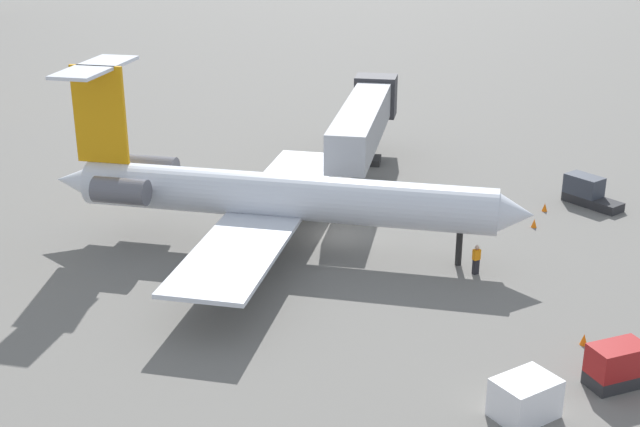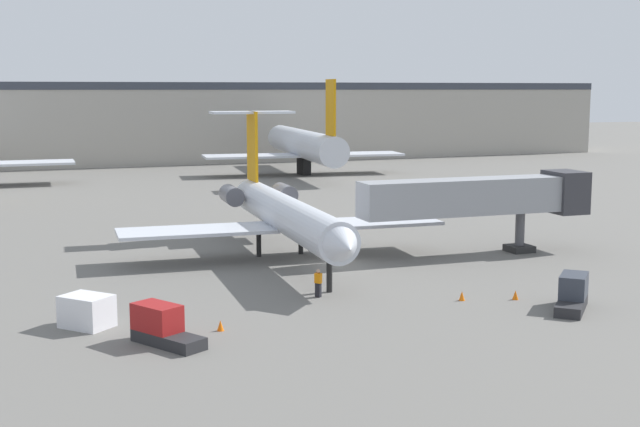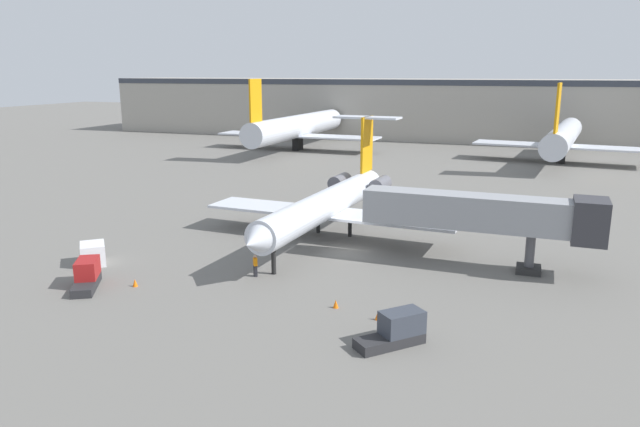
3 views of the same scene
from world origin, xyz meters
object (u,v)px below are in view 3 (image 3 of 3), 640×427
Objects in this scene: ground_crew_marshaller at (255,265)px; cargo_container_uld at (93,254)px; parked_airliner_west_end at (297,127)px; jet_bridge at (494,214)px; traffic_cone_far at (135,283)px; baggage_tug_trailing at (87,275)px; traffic_cone_mid at (336,304)px; parked_airliner_west_mid at (563,137)px; traffic_cone_near at (378,316)px; regional_jet at (330,201)px; baggage_tug_lead at (397,330)px.

ground_crew_marshaller is 13.52m from cargo_container_uld.
jet_bridge is at bearing -56.38° from parked_airliner_west_end.
traffic_cone_far is at bearing -77.03° from parked_airliner_west_end.
baggage_tug_trailing is at bearing -54.12° from cargo_container_uld.
jet_bridge is at bearing 27.28° from baggage_tug_trailing.
traffic_cone_mid is at bearing 4.22° from traffic_cone_far.
parked_airliner_west_mid reaches higher than jet_bridge.
traffic_cone_far is (6.27, -3.15, -0.56)m from cargo_container_uld.
ground_crew_marshaller is 3.07× the size of traffic_cone_near.
parked_airliner_west_mid is (21.78, 56.02, 0.89)m from regional_jet.
baggage_tug_trailing is at bearing -150.03° from ground_crew_marshaller.
baggage_tug_trailing is 7.57× the size of traffic_cone_far.
cargo_container_uld is at bearing -138.25° from regional_jet.
jet_bridge reaches higher than traffic_cone_far.
jet_bridge is 4.32× the size of baggage_tug_trailing.
cargo_container_uld is 7.03m from traffic_cone_far.
traffic_cone_far is (3.17, 1.13, -0.56)m from baggage_tug_trailing.
traffic_cone_far is at bearing -179.48° from traffic_cone_near.
baggage_tug_trailing reaches higher than traffic_cone_far.
traffic_cone_near is 1.00× the size of traffic_cone_far.
baggage_tug_lead reaches higher than traffic_cone_mid.
parked_airliner_west_mid reaches higher than cargo_container_uld.
baggage_tug_lead is at bearing -12.88° from cargo_container_uld.
regional_jet is 12.32m from ground_crew_marshaller.
baggage_tug_lead is at bearing -64.46° from parked_airliner_west_end.
traffic_cone_mid is 79.20m from parked_airliner_west_end.
parked_airliner_west_mid is at bearing 65.35° from baggage_tug_trailing.
regional_jet reaches higher than jet_bridge.
regional_jet is 16.96m from traffic_cone_mid.
traffic_cone_near is at bearing -16.93° from traffic_cone_mid.
cargo_container_uld is 5.54× the size of traffic_cone_far.
cargo_container_uld is 5.54× the size of traffic_cone_mid.
ground_crew_marshaller is 14.49m from baggage_tug_lead.
regional_jet is at bearing -65.49° from parked_airliner_west_end.
jet_bridge is 30.28m from baggage_tug_trailing.
jet_bridge is 0.47× the size of parked_airliner_west_end.
traffic_cone_far is (-14.68, -1.08, 0.00)m from traffic_cone_mid.
parked_airliner_west_mid is (11.23, 75.51, 3.45)m from baggage_tug_lead.
regional_jet is 7.31× the size of baggage_tug_lead.
baggage_tug_trailing is (-12.13, -17.87, -2.56)m from regional_jet.
cargo_container_uld reaches higher than traffic_cone_mid.
parked_airliner_west_mid reaches higher than traffic_cone_mid.
baggage_tug_trailing reaches higher than ground_crew_marshaller.
regional_jet reaches higher than cargo_container_uld.
baggage_tug_lead is at bearing -8.01° from traffic_cone_far.
cargo_container_uld reaches higher than traffic_cone_far.
traffic_cone_mid is 73.56m from parked_airliner_west_mid.
regional_jet is 0.74× the size of parked_airliner_west_end.
cargo_container_uld is (-29.83, -9.50, -3.49)m from jet_bridge.
regional_jet is 9.27× the size of cargo_container_uld.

